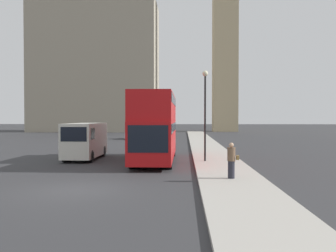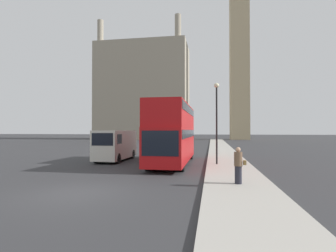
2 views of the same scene
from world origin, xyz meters
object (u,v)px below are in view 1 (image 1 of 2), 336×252
(parked_sedan, at_px, (134,134))
(white_van, at_px, (85,140))
(street_lamp, at_px, (205,102))
(red_double_decker_bus, at_px, (155,124))
(pedestrian, at_px, (232,160))

(parked_sedan, bearing_deg, white_van, -90.14)
(white_van, xyz_separation_m, parked_sedan, (0.06, 24.63, -0.67))
(street_lamp, xyz_separation_m, parked_sedan, (-8.20, 26.57, -3.25))
(red_double_decker_bus, relative_size, white_van, 1.83)
(red_double_decker_bus, bearing_deg, street_lamp, -12.42)
(red_double_decker_bus, bearing_deg, white_van, 166.26)
(pedestrian, xyz_separation_m, parked_sedan, (-9.02, 33.34, -0.29))
(white_van, distance_m, street_lamp, 8.86)
(red_double_decker_bus, distance_m, pedestrian, 8.64)
(pedestrian, height_order, street_lamp, street_lamp)
(white_van, relative_size, street_lamp, 0.96)
(white_van, height_order, pedestrian, white_van)
(parked_sedan, bearing_deg, street_lamp, -72.85)
(red_double_decker_bus, height_order, pedestrian, red_double_decker_bus)
(pedestrian, bearing_deg, street_lamp, 96.95)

